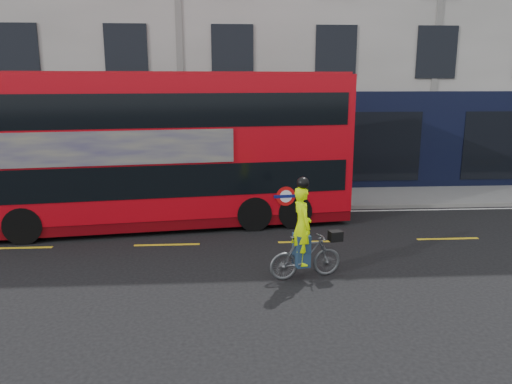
{
  "coord_description": "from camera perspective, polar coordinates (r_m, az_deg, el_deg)",
  "views": [
    {
      "loc": [
        1.59,
        -11.77,
        4.5
      ],
      "look_at": [
        2.49,
        1.82,
        1.39
      ],
      "focal_mm": 35.0,
      "sensor_mm": 36.0,
      "label": 1
    }
  ],
  "objects": [
    {
      "name": "ground",
      "position": [
        12.7,
        -10.86,
        -8.14
      ],
      "size": [
        120.0,
        120.0,
        0.0
      ],
      "primitive_type": "plane",
      "color": "black",
      "rests_on": "ground"
    },
    {
      "name": "pavement",
      "position": [
        18.87,
        -8.53,
        -0.9
      ],
      "size": [
        60.0,
        3.0,
        0.12
      ],
      "primitive_type": "cube",
      "color": "gray",
      "rests_on": "ground"
    },
    {
      "name": "kerb",
      "position": [
        17.42,
        -8.92,
        -2.06
      ],
      "size": [
        60.0,
        0.12,
        0.13
      ],
      "primitive_type": "cube",
      "color": "slate",
      "rests_on": "ground"
    },
    {
      "name": "building_terrace",
      "position": [
        24.94,
        -7.89,
        19.63
      ],
      "size": [
        50.0,
        10.07,
        15.0
      ],
      "color": "#B8B5AE",
      "rests_on": "ground"
    },
    {
      "name": "road_edge_line",
      "position": [
        17.14,
        -9.0,
        -2.51
      ],
      "size": [
        58.0,
        0.1,
        0.01
      ],
      "primitive_type": "cube",
      "color": "silver",
      "rests_on": "ground"
    },
    {
      "name": "lane_dashes",
      "position": [
        14.1,
        -10.14,
        -5.95
      ],
      "size": [
        58.0,
        0.12,
        0.01
      ],
      "primitive_type": null,
      "color": "yellow",
      "rests_on": "ground"
    },
    {
      "name": "bus",
      "position": [
        15.58,
        -10.88,
        4.9
      ],
      "size": [
        11.86,
        4.08,
        4.69
      ],
      "rotation": [
        0.0,
        0.0,
        0.13
      ],
      "color": "#BA0711",
      "rests_on": "ground"
    },
    {
      "name": "cyclist",
      "position": [
        11.45,
        5.56,
        -6.02
      ],
      "size": [
        1.79,
        0.83,
        2.38
      ],
      "rotation": [
        0.0,
        0.0,
        0.2
      ],
      "color": "#4D5052",
      "rests_on": "ground"
    }
  ]
}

